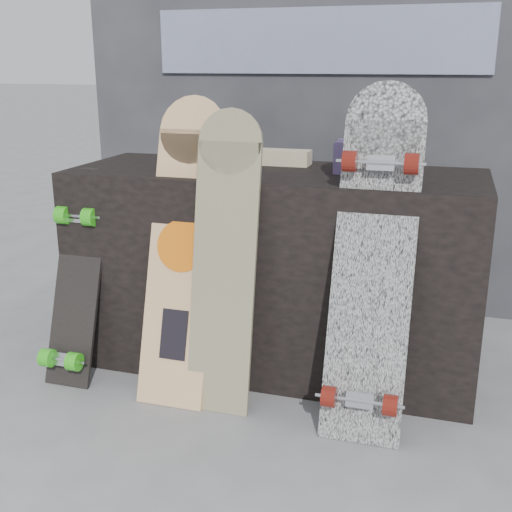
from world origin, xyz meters
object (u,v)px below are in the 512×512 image
(longboard_cascadia, at_px, (374,254))
(skateboard_dark, at_px, (76,275))
(longboard_celtic, at_px, (225,254))
(longboard_geisha, at_px, (183,242))
(vendor_table, at_px, (274,269))

(longboard_cascadia, height_order, skateboard_dark, longboard_cascadia)
(longboard_celtic, relative_size, longboard_cascadia, 0.92)
(longboard_geisha, relative_size, skateboard_dark, 1.35)
(skateboard_dark, bearing_deg, vendor_table, 25.41)
(vendor_table, bearing_deg, skateboard_dark, -154.59)
(longboard_celtic, bearing_deg, vendor_table, 77.40)
(longboard_cascadia, bearing_deg, longboard_celtic, -177.40)
(longboard_celtic, relative_size, skateboard_dark, 1.30)
(longboard_geisha, relative_size, longboard_cascadia, 0.95)
(skateboard_dark, bearing_deg, longboard_celtic, -2.68)
(longboard_geisha, height_order, longboard_cascadia, longboard_cascadia)
(longboard_geisha, distance_m, skateboard_dark, 0.47)
(longboard_geisha, xyz_separation_m, longboard_cascadia, (0.70, -0.03, 0.02))
(longboard_geisha, bearing_deg, vendor_table, 49.79)
(longboard_cascadia, bearing_deg, skateboard_dark, 179.70)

